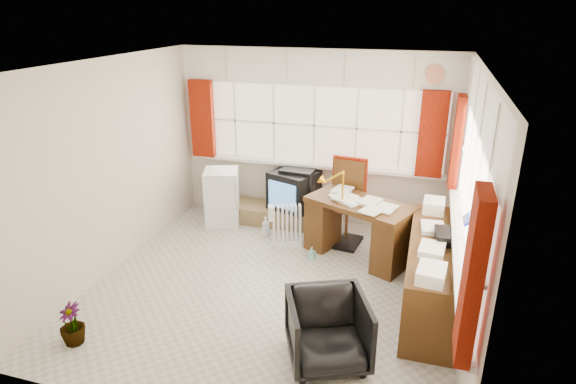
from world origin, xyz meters
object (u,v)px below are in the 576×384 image
office_chair (328,330)px  tv_bench (273,214)px  credenza (431,271)px  mini_fridge (222,197)px  desk_lamp (343,181)px  task_chair (346,198)px  desk (359,226)px  radiator (287,229)px  crt_tv (294,190)px

office_chair → tv_bench: bearing=93.7°
credenza → tv_bench: (-2.28, 1.52, -0.27)m
tv_bench → mini_fridge: mini_fridge is taller
desk_lamp → credenza: size_ratio=0.21×
task_chair → mini_fridge: bearing=179.2°
desk → radiator: 0.98m
office_chair → task_chair: bearing=72.8°
desk_lamp → office_chair: bearing=-82.6°
office_chair → tv_bench: (-1.42, 2.73, -0.20)m
tv_bench → radiator: bearing=-57.9°
task_chair → credenza: size_ratio=0.58×
office_chair → radiator: bearing=92.1°
radiator → mini_fridge: mini_fridge is taller
desk_lamp → tv_bench: desk_lamp is taller
desk → radiator: (-0.96, 0.02, -0.18)m
crt_tv → task_chair: bearing=-20.6°
crt_tv → office_chair: bearing=-68.2°
office_chair → crt_tv: (-1.11, 2.78, 0.20)m
task_chair → radiator: (-0.71, -0.41, -0.38)m
crt_tv → mini_fridge: 1.06m
task_chair → office_chair: bearing=-83.4°
radiator → crt_tv: (-0.11, 0.72, 0.29)m
desk_lamp → radiator: 1.11m
office_chair → mini_fridge: (-2.12, 2.49, 0.09)m
mini_fridge → tv_bench: bearing=18.2°
crt_tv → desk: bearing=-34.8°
credenza → desk: bearing=137.4°
desk_lamp → credenza: desk_lamp is taller
radiator → tv_bench: radiator is taller
mini_fridge → desk_lamp: bearing=-16.1°
credenza → mini_fridge: bearing=156.7°
radiator → crt_tv: size_ratio=0.76×
task_chair → mini_fridge: (-1.84, 0.02, -0.20)m
mini_fridge → radiator: bearing=-21.1°
office_chair → desk: bearing=67.4°
task_chair → radiator: 0.91m
crt_tv → mini_fridge: mini_fridge is taller
desk → tv_bench: bearing=153.4°
radiator → task_chair: bearing=29.8°
desk_lamp → credenza: (1.11, -0.75, -0.65)m
credenza → radiator: bearing=155.3°
desk_lamp → task_chair: size_ratio=0.36×
office_chair → credenza: bearing=30.6°
task_chair → tv_bench: (-1.13, 0.26, -0.49)m
office_chair → tv_bench: office_chair is taller
task_chair → office_chair: size_ratio=1.62×
task_chair → credenza: 1.72m
desk → desk_lamp: 0.66m
desk_lamp → mini_fridge: (-1.87, 0.54, -0.64)m
task_chair → office_chair: 2.50m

